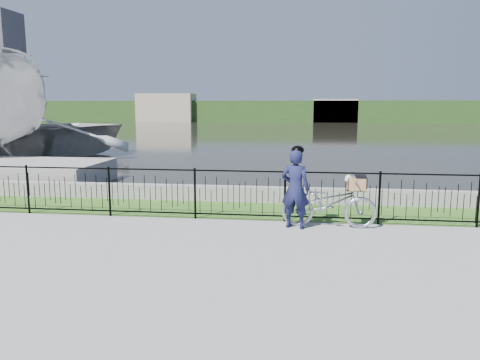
# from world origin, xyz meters

# --- Properties ---
(ground) EXTENTS (120.00, 120.00, 0.00)m
(ground) POSITION_xyz_m (0.00, 0.00, 0.00)
(ground) COLOR gray
(ground) RESTS_ON ground
(grass_strip) EXTENTS (60.00, 2.00, 0.01)m
(grass_strip) POSITION_xyz_m (0.00, 2.60, 0.00)
(grass_strip) COLOR #3A6820
(grass_strip) RESTS_ON ground
(water) EXTENTS (120.00, 120.00, 0.00)m
(water) POSITION_xyz_m (0.00, 33.00, 0.00)
(water) COLOR black
(water) RESTS_ON ground
(quay_wall) EXTENTS (60.00, 0.30, 0.40)m
(quay_wall) POSITION_xyz_m (0.00, 3.60, 0.20)
(quay_wall) COLOR gray
(quay_wall) RESTS_ON ground
(fence) EXTENTS (14.00, 0.06, 1.15)m
(fence) POSITION_xyz_m (0.00, 1.60, 0.58)
(fence) COLOR black
(fence) RESTS_ON ground
(far_treeline) EXTENTS (120.00, 6.00, 3.00)m
(far_treeline) POSITION_xyz_m (0.00, 60.00, 1.50)
(far_treeline) COLOR #29481B
(far_treeline) RESTS_ON ground
(far_building_left) EXTENTS (8.00, 4.00, 4.00)m
(far_building_left) POSITION_xyz_m (-18.00, 58.00, 2.00)
(far_building_left) COLOR #A09580
(far_building_left) RESTS_ON ground
(far_building_right) EXTENTS (6.00, 3.00, 3.20)m
(far_building_right) POSITION_xyz_m (6.00, 58.50, 1.60)
(far_building_right) COLOR #A09580
(far_building_right) RESTS_ON ground
(bicycle_rig) EXTENTS (1.96, 0.68, 1.14)m
(bicycle_rig) POSITION_xyz_m (1.94, 1.25, 0.52)
(bicycle_rig) COLOR #A3A8AF
(bicycle_rig) RESTS_ON ground
(cyclist) EXTENTS (0.68, 0.54, 1.72)m
(cyclist) POSITION_xyz_m (1.23, 1.09, 0.85)
(cyclist) COLOR #16193C
(cyclist) RESTS_ON ground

